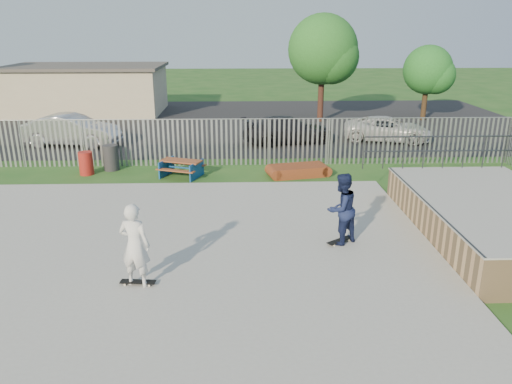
{
  "coord_description": "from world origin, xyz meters",
  "views": [
    {
      "loc": [
        2.38,
        -11.81,
        5.72
      ],
      "look_at": [
        2.84,
        2.0,
        1.1
      ],
      "focal_mm": 35.0,
      "sensor_mm": 36.0,
      "label": 1
    }
  ],
  "objects_px": {
    "car_dark": "(289,130)",
    "tree_mid": "(323,49)",
    "trash_bin_red": "(86,163)",
    "skater_white": "(135,245)",
    "car_white": "(388,129)",
    "skater_navy": "(341,209)",
    "funbox": "(298,171)",
    "trash_bin_grey": "(111,158)",
    "car_silver": "(72,130)",
    "tree_right": "(428,70)",
    "picnic_table": "(182,168)"
  },
  "relations": [
    {
      "from": "car_white",
      "to": "skater_navy",
      "type": "distance_m",
      "value": 13.91
    },
    {
      "from": "funbox",
      "to": "trash_bin_grey",
      "type": "xyz_separation_m",
      "value": [
        -7.67,
        1.09,
        0.32
      ]
    },
    {
      "from": "trash_bin_red",
      "to": "skater_navy",
      "type": "height_order",
      "value": "skater_navy"
    },
    {
      "from": "car_dark",
      "to": "tree_mid",
      "type": "height_order",
      "value": "tree_mid"
    },
    {
      "from": "picnic_table",
      "to": "funbox",
      "type": "relative_size",
      "value": 0.86
    },
    {
      "from": "tree_mid",
      "to": "trash_bin_red",
      "type": "bearing_deg",
      "value": -134.55
    },
    {
      "from": "car_white",
      "to": "skater_navy",
      "type": "height_order",
      "value": "skater_navy"
    },
    {
      "from": "trash_bin_red",
      "to": "skater_white",
      "type": "bearing_deg",
      "value": -67.82
    },
    {
      "from": "funbox",
      "to": "car_white",
      "type": "relative_size",
      "value": 0.51
    },
    {
      "from": "trash_bin_grey",
      "to": "tree_mid",
      "type": "height_order",
      "value": "tree_mid"
    },
    {
      "from": "car_dark",
      "to": "tree_right",
      "type": "height_order",
      "value": "tree_right"
    },
    {
      "from": "funbox",
      "to": "skater_white",
      "type": "relative_size",
      "value": 1.17
    },
    {
      "from": "picnic_table",
      "to": "trash_bin_red",
      "type": "relative_size",
      "value": 2.1
    },
    {
      "from": "trash_bin_grey",
      "to": "car_silver",
      "type": "height_order",
      "value": "car_silver"
    },
    {
      "from": "funbox",
      "to": "car_white",
      "type": "xyz_separation_m",
      "value": [
        5.34,
        6.12,
        0.43
      ]
    },
    {
      "from": "funbox",
      "to": "picnic_table",
      "type": "bearing_deg",
      "value": 167.26
    },
    {
      "from": "picnic_table",
      "to": "skater_navy",
      "type": "height_order",
      "value": "skater_navy"
    },
    {
      "from": "picnic_table",
      "to": "trash_bin_red",
      "type": "height_order",
      "value": "trash_bin_red"
    },
    {
      "from": "car_dark",
      "to": "car_white",
      "type": "xyz_separation_m",
      "value": [
        5.18,
        0.32,
        -0.06
      ]
    },
    {
      "from": "car_dark",
      "to": "picnic_table",
      "type": "bearing_deg",
      "value": 126.53
    },
    {
      "from": "picnic_table",
      "to": "skater_navy",
      "type": "xyz_separation_m",
      "value": [
        4.99,
        -6.89,
        0.78
      ]
    },
    {
      "from": "car_dark",
      "to": "tree_right",
      "type": "bearing_deg",
      "value": -69.08
    },
    {
      "from": "car_silver",
      "to": "tree_right",
      "type": "distance_m",
      "value": 21.18
    },
    {
      "from": "trash_bin_red",
      "to": "skater_white",
      "type": "xyz_separation_m",
      "value": [
        3.85,
        -9.43,
        0.66
      ]
    },
    {
      "from": "skater_navy",
      "to": "car_dark",
      "type": "bearing_deg",
      "value": -124.78
    },
    {
      "from": "car_white",
      "to": "skater_navy",
      "type": "bearing_deg",
      "value": 174.27
    },
    {
      "from": "trash_bin_red",
      "to": "skater_white",
      "type": "height_order",
      "value": "skater_white"
    },
    {
      "from": "tree_mid",
      "to": "skater_white",
      "type": "height_order",
      "value": "tree_mid"
    },
    {
      "from": "car_white",
      "to": "tree_right",
      "type": "relative_size",
      "value": 0.96
    },
    {
      "from": "funbox",
      "to": "tree_right",
      "type": "distance_m",
      "value": 15.6
    },
    {
      "from": "funbox",
      "to": "car_dark",
      "type": "xyz_separation_m",
      "value": [
        0.16,
        5.8,
        0.49
      ]
    },
    {
      "from": "car_white",
      "to": "car_dark",
      "type": "bearing_deg",
      "value": 108.86
    },
    {
      "from": "tree_right",
      "to": "skater_white",
      "type": "xyz_separation_m",
      "value": [
        -14.02,
        -21.12,
        -1.99
      ]
    },
    {
      "from": "funbox",
      "to": "car_silver",
      "type": "xyz_separation_m",
      "value": [
        -10.65,
        5.58,
        0.58
      ]
    },
    {
      "from": "trash_bin_red",
      "to": "car_dark",
      "type": "xyz_separation_m",
      "value": [
        8.67,
        5.35,
        0.23
      ]
    },
    {
      "from": "trash_bin_red",
      "to": "car_white",
      "type": "relative_size",
      "value": 0.21
    },
    {
      "from": "car_white",
      "to": "skater_white",
      "type": "xyz_separation_m",
      "value": [
        -10.01,
        -15.1,
        0.48
      ]
    },
    {
      "from": "car_silver",
      "to": "car_dark",
      "type": "xyz_separation_m",
      "value": [
        10.81,
        0.22,
        -0.1
      ]
    },
    {
      "from": "skater_white",
      "to": "skater_navy",
      "type": "bearing_deg",
      "value": -141.36
    },
    {
      "from": "trash_bin_red",
      "to": "trash_bin_grey",
      "type": "relative_size",
      "value": 0.89
    },
    {
      "from": "skater_white",
      "to": "tree_mid",
      "type": "bearing_deg",
      "value": -93.86
    },
    {
      "from": "car_silver",
      "to": "skater_white",
      "type": "bearing_deg",
      "value": -149.35
    },
    {
      "from": "trash_bin_red",
      "to": "trash_bin_grey",
      "type": "height_order",
      "value": "trash_bin_grey"
    },
    {
      "from": "car_dark",
      "to": "tree_right",
      "type": "distance_m",
      "value": 11.43
    },
    {
      "from": "car_dark",
      "to": "skater_white",
      "type": "height_order",
      "value": "skater_white"
    },
    {
      "from": "trash_bin_grey",
      "to": "skater_navy",
      "type": "bearing_deg",
      "value": -44.77
    },
    {
      "from": "trash_bin_red",
      "to": "skater_white",
      "type": "relative_size",
      "value": 0.48
    },
    {
      "from": "tree_mid",
      "to": "skater_navy",
      "type": "relative_size",
      "value": 3.33
    },
    {
      "from": "car_white",
      "to": "trash_bin_red",
      "type": "bearing_deg",
      "value": 127.59
    },
    {
      "from": "car_white",
      "to": "tree_right",
      "type": "distance_m",
      "value": 7.65
    }
  ]
}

